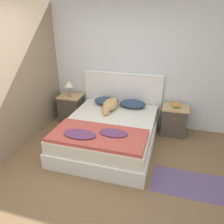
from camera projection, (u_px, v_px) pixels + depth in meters
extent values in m
plane|color=brown|center=(84.00, 178.00, 3.35)|extent=(16.00, 16.00, 0.00)
cube|color=silver|center=(120.00, 66.00, 4.68)|extent=(9.00, 0.06, 2.55)
cube|color=gray|center=(28.00, 73.00, 4.13)|extent=(0.06, 3.10, 2.55)
cube|color=white|center=(109.00, 138.00, 4.17)|extent=(1.66, 2.02, 0.27)
cube|color=silver|center=(109.00, 127.00, 4.06)|extent=(1.60, 1.96, 0.23)
cube|color=white|center=(122.00, 98.00, 4.89)|extent=(1.74, 0.04, 1.13)
cylinder|color=white|center=(123.00, 74.00, 4.65)|extent=(1.74, 0.06, 0.06)
cube|color=#4C4238|center=(71.00, 108.00, 5.08)|extent=(0.49, 0.42, 0.57)
cube|color=tan|center=(70.00, 96.00, 4.96)|extent=(0.51, 0.45, 0.03)
sphere|color=tan|center=(66.00, 106.00, 4.82)|extent=(0.02, 0.02, 0.02)
cube|color=#4C4238|center=(174.00, 121.00, 4.49)|extent=(0.49, 0.42, 0.57)
cube|color=tan|center=(176.00, 108.00, 4.37)|extent=(0.51, 0.45, 0.03)
sphere|color=tan|center=(175.00, 119.00, 4.23)|extent=(0.02, 0.02, 0.02)
ellipsoid|color=navy|center=(107.00, 101.00, 4.73)|extent=(0.55, 0.37, 0.15)
ellipsoid|color=navy|center=(133.00, 104.00, 4.59)|extent=(0.55, 0.37, 0.15)
cube|color=#BC4C42|center=(98.00, 136.00, 3.50)|extent=(1.54, 0.75, 0.06)
ellipsoid|color=#663860|center=(80.00, 134.00, 3.45)|extent=(0.54, 0.30, 0.05)
ellipsoid|color=#663860|center=(113.00, 133.00, 3.48)|extent=(0.46, 0.26, 0.05)
ellipsoid|color=tan|center=(110.00, 104.00, 4.50)|extent=(0.29, 0.57, 0.20)
sphere|color=tan|center=(106.00, 112.00, 4.24)|extent=(0.15, 0.15, 0.15)
ellipsoid|color=tan|center=(105.00, 114.00, 4.19)|extent=(0.07, 0.08, 0.06)
cone|color=tan|center=(104.00, 109.00, 4.23)|extent=(0.05, 0.05, 0.05)
cone|color=tan|center=(108.00, 109.00, 4.21)|extent=(0.05, 0.05, 0.05)
ellipsoid|color=tan|center=(116.00, 103.00, 4.73)|extent=(0.17, 0.26, 0.07)
cube|color=#337547|center=(176.00, 106.00, 4.38)|extent=(0.15, 0.19, 0.03)
cube|color=orange|center=(176.00, 104.00, 4.37)|extent=(0.15, 0.22, 0.02)
cylinder|color=#9E7A4C|center=(70.00, 96.00, 4.92)|extent=(0.11, 0.11, 0.02)
cylinder|color=#9E7A4C|center=(69.00, 91.00, 4.88)|extent=(0.02, 0.02, 0.21)
cone|color=beige|center=(69.00, 84.00, 4.81)|extent=(0.20, 0.20, 0.12)
cube|color=#604C75|center=(189.00, 184.00, 3.24)|extent=(1.09, 0.61, 0.00)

